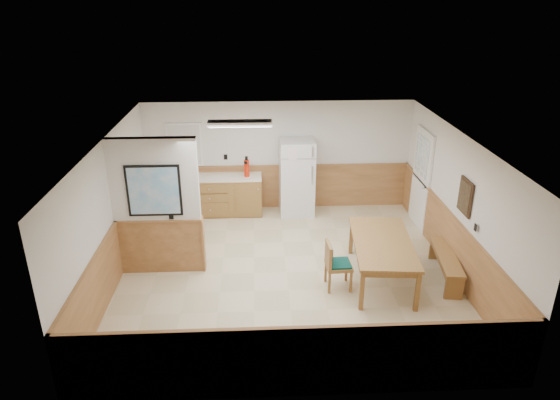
{
  "coord_description": "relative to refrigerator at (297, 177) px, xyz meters",
  "views": [
    {
      "loc": [
        -0.51,
        -7.82,
        4.74
      ],
      "look_at": [
        -0.1,
        0.4,
        1.26
      ],
      "focal_mm": 32.0,
      "sensor_mm": 36.0,
      "label": 1
    }
  ],
  "objects": [
    {
      "name": "fire_extinguisher",
      "position": [
        -1.11,
        0.01,
        0.24
      ],
      "size": [
        0.14,
        0.14,
        0.47
      ],
      "rotation": [
        0.0,
        0.0,
        0.26
      ],
      "color": "red",
      "rests_on": "kitchen_counter"
    },
    {
      "name": "wainscot_back",
      "position": [
        -0.39,
        0.35,
        -0.36
      ],
      "size": [
        6.0,
        0.04,
        1.0
      ],
      "primitive_type": "cube",
      "color": "#B17B47",
      "rests_on": "ground"
    },
    {
      "name": "wainscot_right",
      "position": [
        2.59,
        -2.63,
        -0.36
      ],
      "size": [
        0.04,
        6.0,
        1.0
      ],
      "primitive_type": "cube",
      "color": "#B17B47",
      "rests_on": "ground"
    },
    {
      "name": "refrigerator",
      "position": [
        0.0,
        0.0,
        0.0
      ],
      "size": [
        0.77,
        0.73,
        1.72
      ],
      "rotation": [
        0.0,
        0.0,
        0.02
      ],
      "color": "silver",
      "rests_on": "ground"
    },
    {
      "name": "back_wall",
      "position": [
        -0.39,
        0.37,
        0.39
      ],
      "size": [
        6.0,
        0.02,
        2.5
      ],
      "primitive_type": "cube",
      "color": "silver",
      "rests_on": "ground"
    },
    {
      "name": "right_wall",
      "position": [
        2.61,
        -2.63,
        0.39
      ],
      "size": [
        0.02,
        6.0,
        2.5
      ],
      "primitive_type": "cube",
      "color": "silver",
      "rests_on": "ground"
    },
    {
      "name": "kitchen_counter",
      "position": [
        -1.6,
        0.05,
        -0.4
      ],
      "size": [
        2.2,
        0.61,
        1.0
      ],
      "color": "olive",
      "rests_on": "ground"
    },
    {
      "name": "wall_painting",
      "position": [
        2.58,
        -2.93,
        0.69
      ],
      "size": [
        0.04,
        0.5,
        0.6
      ],
      "color": "#322114",
      "rests_on": "right_wall"
    },
    {
      "name": "left_wall",
      "position": [
        -3.39,
        -2.63,
        0.39
      ],
      "size": [
        0.02,
        6.0,
        2.5
      ],
      "primitive_type": "cube",
      "color": "silver",
      "rests_on": "ground"
    },
    {
      "name": "dining_chair",
      "position": [
        0.38,
        -3.15,
        -0.37
      ],
      "size": [
        0.6,
        0.44,
        0.85
      ],
      "rotation": [
        0.0,
        0.0,
        0.04
      ],
      "color": "#AC7B3F",
      "rests_on": "ground"
    },
    {
      "name": "wainscot_left",
      "position": [
        -3.37,
        -2.63,
        -0.36
      ],
      "size": [
        0.04,
        6.0,
        1.0
      ],
      "primitive_type": "cube",
      "color": "#B17B47",
      "rests_on": "ground"
    },
    {
      "name": "partition_wall",
      "position": [
        -2.64,
        -2.43,
        0.37
      ],
      "size": [
        1.5,
        0.2,
        2.5
      ],
      "color": "silver",
      "rests_on": "ground"
    },
    {
      "name": "exterior_door",
      "position": [
        2.58,
        -0.73,
        0.19
      ],
      "size": [
        0.07,
        1.02,
        2.15
      ],
      "color": "white",
      "rests_on": "ground"
    },
    {
      "name": "ground",
      "position": [
        -0.39,
        -2.63,
        -0.86
      ],
      "size": [
        6.0,
        6.0,
        0.0
      ],
      "primitive_type": "plane",
      "color": "beige",
      "rests_on": "ground"
    },
    {
      "name": "soap_bottle",
      "position": [
        -2.73,
        0.05,
        0.14
      ],
      "size": [
        0.07,
        0.07,
        0.21
      ],
      "primitive_type": "cylinder",
      "rotation": [
        0.0,
        0.0,
        0.15
      ],
      "color": "green",
      "rests_on": "kitchen_counter"
    },
    {
      "name": "kitchen_window",
      "position": [
        -2.49,
        0.35,
        0.69
      ],
      "size": [
        0.8,
        0.04,
        1.0
      ],
      "color": "white",
      "rests_on": "back_wall"
    },
    {
      "name": "dining_bench",
      "position": [
        2.41,
        -2.94,
        -0.52
      ],
      "size": [
        0.51,
        1.48,
        0.45
      ],
      "rotation": [
        0.0,
        0.0,
        -0.14
      ],
      "color": "#AC7B3F",
      "rests_on": "ground"
    },
    {
      "name": "fluorescent_fixture",
      "position": [
        -1.19,
        -1.33,
        1.58
      ],
      "size": [
        1.2,
        0.3,
        0.09
      ],
      "color": "white",
      "rests_on": "ceiling"
    },
    {
      "name": "dining_table",
      "position": [
        1.25,
        -2.94,
        -0.2
      ],
      "size": [
        1.17,
        2.06,
        0.75
      ],
      "rotation": [
        0.0,
        0.0,
        -0.09
      ],
      "color": "#AC7B3F",
      "rests_on": "ground"
    },
    {
      "name": "ceiling",
      "position": [
        -0.39,
        -2.63,
        1.64
      ],
      "size": [
        6.0,
        6.0,
        0.02
      ],
      "primitive_type": "cube",
      "color": "white",
      "rests_on": "back_wall"
    }
  ]
}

